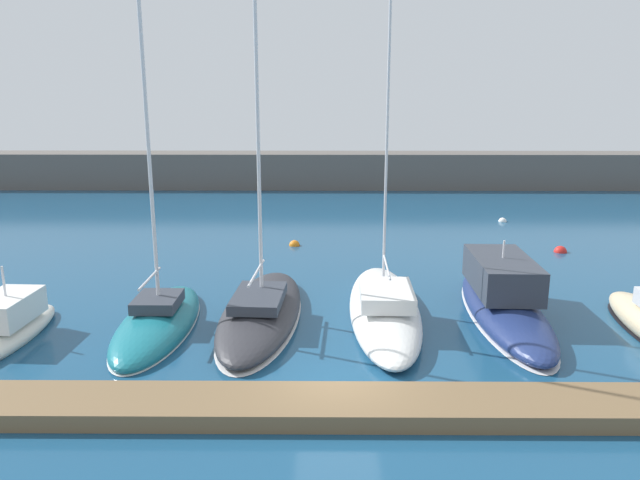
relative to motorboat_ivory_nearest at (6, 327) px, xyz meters
name	(u,v)px	position (x,y,z in m)	size (l,w,h in m)	color
ground_plane	(338,389)	(11.35, -3.44, -0.47)	(120.00, 120.00, 0.00)	navy
dock_pier	(339,406)	(11.35, -4.86, -0.23)	(30.21, 1.92, 0.48)	brown
breakwater_seawall	(329,170)	(11.35, 35.36, 1.11)	(108.00, 3.99, 3.17)	#5B5651
motorboat_ivory_nearest	(6,327)	(0.00, 0.00, 0.00)	(2.03, 6.11, 2.85)	silver
sailboat_teal_second	(158,320)	(4.89, 1.23, -0.20)	(2.58, 7.99, 17.60)	#19707F
sailboat_charcoal_third	(261,310)	(8.56, 2.06, -0.11)	(3.37, 9.90, 17.55)	#2D2D33
sailboat_white_fourth	(384,306)	(13.23, 2.31, -0.04)	(2.91, 10.48, 22.63)	white
motorboat_navy_fifth	(503,300)	(17.81, 2.57, 0.16)	(2.83, 9.95, 3.17)	navy
mooring_buoy_red	(560,252)	(23.70, 12.13, -0.47)	(0.68, 0.68, 0.68)	red
mooring_buoy_orange	(294,246)	(9.25, 13.47, -0.47)	(0.61, 0.61, 0.61)	orange
mooring_buoy_white	(502,222)	(22.88, 20.13, -0.47)	(0.53, 0.53, 0.53)	white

